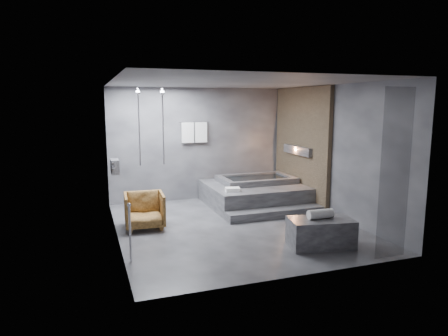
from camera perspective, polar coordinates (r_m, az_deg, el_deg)
name	(u,v)px	position (r m, az deg, el deg)	size (l,w,h in m)	color
room	(249,138)	(8.07, 3.55, 4.37)	(5.00, 5.04, 2.82)	#2C2D2F
tub_deck	(254,194)	(9.65, 4.27, -3.75)	(2.20, 2.00, 0.50)	#313234
tub_step	(276,213)	(8.66, 7.39, -6.41)	(2.20, 0.36, 0.18)	#313234
concrete_bench	(321,233)	(7.05, 13.64, -8.96)	(1.07, 0.59, 0.48)	#2D2D2F
driftwood_chair	(145,210)	(7.96, -11.29, -5.97)	(0.75, 0.77, 0.70)	#4D3113
rolled_towel	(321,214)	(6.98, 13.62, -6.40)	(0.16, 0.16, 0.45)	silver
deck_towel	(233,190)	(8.77, 1.24, -3.09)	(0.31, 0.23, 0.08)	white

